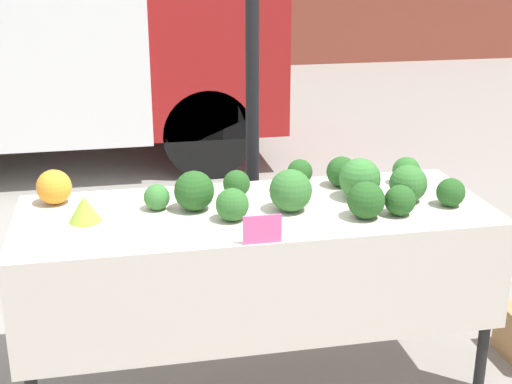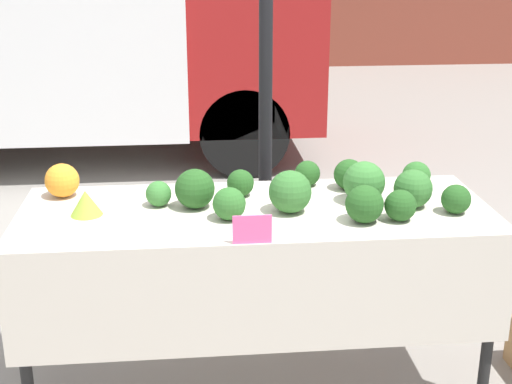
% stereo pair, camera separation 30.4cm
% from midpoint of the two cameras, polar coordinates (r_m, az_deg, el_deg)
% --- Properties ---
extents(ground_plane, '(40.00, 40.00, 0.00)m').
position_cam_midpoint_polar(ground_plane, '(3.52, 2.55, -14.32)').
color(ground_plane, gray).
extents(tent_pole, '(0.07, 0.07, 2.59)m').
position_cam_midpoint_polar(tent_pole, '(3.64, 3.20, 8.95)').
color(tent_pole, black).
rests_on(tent_pole, ground_plane).
extents(parked_truck, '(4.16, 2.12, 2.44)m').
position_cam_midpoint_polar(parked_truck, '(6.95, -13.26, 13.48)').
color(parked_truck, white).
rests_on(parked_truck, ground_plane).
extents(market_table, '(2.08, 0.78, 0.84)m').
position_cam_midpoint_polar(market_table, '(3.11, 2.92, -3.68)').
color(market_table, beige).
rests_on(market_table, ground_plane).
extents(orange_cauliflower, '(0.16, 0.16, 0.16)m').
position_cam_midpoint_polar(orange_cauliflower, '(3.34, -12.77, 0.86)').
color(orange_cauliflower, orange).
rests_on(orange_cauliflower, market_table).
extents(romanesco_head, '(0.14, 0.14, 0.11)m').
position_cam_midpoint_polar(romanesco_head, '(3.10, -10.75, -0.89)').
color(romanesco_head, '#93B238').
rests_on(romanesco_head, market_table).
extents(broccoli_head_0, '(0.17, 0.17, 0.17)m').
position_cam_midpoint_polar(broccoli_head_0, '(3.24, 15.10, 0.22)').
color(broccoli_head_0, '#336B2D').
rests_on(broccoli_head_0, market_table).
extents(broccoli_head_1, '(0.16, 0.16, 0.16)m').
position_cam_midpoint_polar(broccoli_head_1, '(3.02, 11.54, -1.01)').
color(broccoli_head_1, '#23511E').
rests_on(broccoli_head_1, market_table).
extents(broccoli_head_2, '(0.19, 0.19, 0.19)m').
position_cam_midpoint_polar(broccoli_head_2, '(3.08, 5.58, -0.03)').
color(broccoli_head_2, '#336B2D').
rests_on(broccoli_head_2, market_table).
extents(broccoli_head_3, '(0.13, 0.13, 0.13)m').
position_cam_midpoint_polar(broccoli_head_3, '(3.27, 1.40, 0.68)').
color(broccoli_head_3, '#23511E').
rests_on(broccoli_head_3, market_table).
extents(broccoli_head_4, '(0.13, 0.13, 0.13)m').
position_cam_midpoint_polar(broccoli_head_4, '(3.23, 18.34, -0.60)').
color(broccoli_head_4, '#23511E').
rests_on(broccoli_head_4, market_table).
extents(broccoli_head_5, '(0.14, 0.14, 0.14)m').
position_cam_midpoint_polar(broccoli_head_5, '(2.99, 0.75, -1.00)').
color(broccoli_head_5, '#2D6628').
rests_on(broccoli_head_5, market_table).
extents(broccoli_head_6, '(0.18, 0.18, 0.18)m').
position_cam_midpoint_polar(broccoli_head_6, '(3.12, -2.15, 0.21)').
color(broccoli_head_6, '#23511E').
rests_on(broccoli_head_6, market_table).
extents(broccoli_head_7, '(0.11, 0.11, 0.11)m').
position_cam_midpoint_polar(broccoli_head_7, '(3.16, -5.10, -0.19)').
color(broccoli_head_7, '#387533').
rests_on(broccoli_head_7, market_table).
extents(broccoli_head_8, '(0.15, 0.15, 0.15)m').
position_cam_midpoint_polar(broccoli_head_8, '(3.41, 10.00, 1.35)').
color(broccoli_head_8, '#23511E').
rests_on(broccoli_head_8, market_table).
extents(broccoli_head_9, '(0.13, 0.13, 0.13)m').
position_cam_midpoint_polar(broccoli_head_9, '(3.48, 15.17, 1.23)').
color(broccoli_head_9, '#2D6628').
rests_on(broccoli_head_9, market_table).
extents(broccoli_head_10, '(0.12, 0.12, 0.12)m').
position_cam_midpoint_polar(broccoli_head_10, '(3.44, 6.67, 1.45)').
color(broccoli_head_10, '#23511E').
rests_on(broccoli_head_10, market_table).
extents(broccoli_head_11, '(0.13, 0.13, 0.13)m').
position_cam_midpoint_polar(broccoli_head_11, '(3.07, 14.28, -1.10)').
color(broccoli_head_11, '#23511E').
rests_on(broccoli_head_11, market_table).
extents(broccoli_head_12, '(0.19, 0.19, 0.19)m').
position_cam_midpoint_polar(broccoli_head_12, '(3.25, 11.31, 0.73)').
color(broccoli_head_12, '#387533').
rests_on(broccoli_head_12, market_table).
extents(price_sign, '(0.15, 0.01, 0.12)m').
position_cam_midpoint_polar(price_sign, '(2.76, 2.85, -3.07)').
color(price_sign, '#F45B9E').
rests_on(price_sign, market_table).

